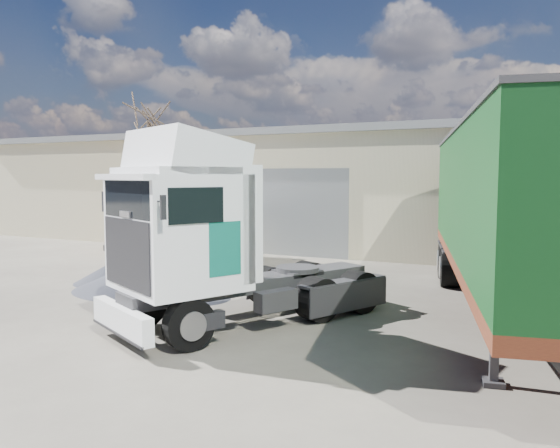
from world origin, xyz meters
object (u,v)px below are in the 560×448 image
at_px(panel_van, 223,241).
at_px(orange_skip, 138,234).
at_px(bare_tree, 149,109).
at_px(box_trailer, 516,204).
at_px(tractor_unit, 213,247).

xyz_separation_m(panel_van, orange_skip, (-5.16, 1.27, -0.11)).
bearing_deg(panel_van, orange_skip, 151.19).
height_order(bare_tree, box_trailer, bare_tree).
relative_size(box_trailer, orange_skip, 4.24).
bearing_deg(bare_tree, panel_van, -42.89).
bearing_deg(box_trailer, orange_skip, 149.00).
distance_m(bare_tree, box_trailer, 30.14).
bearing_deg(orange_skip, tractor_unit, -25.32).
xyz_separation_m(bare_tree, panel_van, (14.17, -13.17, -7.05)).
relative_size(bare_tree, panel_van, 2.18).
bearing_deg(panel_van, box_trailer, -35.59).
height_order(box_trailer, panel_van, box_trailer).
distance_m(tractor_unit, orange_skip, 12.96).
bearing_deg(bare_tree, orange_skip, -52.84).
xyz_separation_m(tractor_unit, orange_skip, (-9.56, 8.69, -1.02)).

